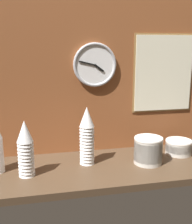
{
  "coord_description": "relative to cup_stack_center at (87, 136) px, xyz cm",
  "views": [
    {
      "loc": [
        -36.76,
        -152.29,
        69.34
      ],
      "look_at": [
        -3.42,
        4.0,
        31.79
      ],
      "focal_mm": 45.0,
      "sensor_mm": 36.0,
      "label": 1
    }
  ],
  "objects": [
    {
      "name": "ground_plane",
      "position": [
        8.91,
        -4.12,
        -19.53
      ],
      "size": [
        160.0,
        56.0,
        4.0
      ],
      "primitive_type": "cube",
      "color": "#4C3826"
    },
    {
      "name": "wall_tiled_back",
      "position": [
        8.91,
        22.38,
        34.97
      ],
      "size": [
        160.0,
        3.0,
        105.0
      ],
      "color": "brown",
      "rests_on": "ground_plane"
    },
    {
      "name": "cup_stack_center",
      "position": [
        0.0,
        0.0,
        0.0
      ],
      "size": [
        8.92,
        8.92,
        35.07
      ],
      "color": "white",
      "rests_on": "ground_plane"
    },
    {
      "name": "cup_stack_left",
      "position": [
        -35.28,
        -9.06,
        -1.93
      ],
      "size": [
        8.92,
        8.92,
        31.21
      ],
      "color": "white",
      "rests_on": "ground_plane"
    },
    {
      "name": "bowl_stack_right",
      "position": [
        36.23,
        -7.03,
        -9.01
      ],
      "size": [
        17.36,
        17.36,
        16.33
      ],
      "color": "beige",
      "rests_on": "ground_plane"
    },
    {
      "name": "bowl_stack_far_right",
      "position": [
        61.82,
        2.92,
        -12.42
      ],
      "size": [
        17.36,
        17.36,
        9.5
      ],
      "color": "beige",
      "rests_on": "ground_plane"
    },
    {
      "name": "wall_clock",
      "position": [
        8.84,
        19.34,
        40.26
      ],
      "size": [
        27.94,
        2.7,
        27.94
      ],
      "color": "white"
    },
    {
      "name": "menu_board",
      "position": [
        56.56,
        20.23,
        33.87
      ],
      "size": [
        42.81,
        1.32,
        52.59
      ],
      "color": "olive"
    }
  ]
}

